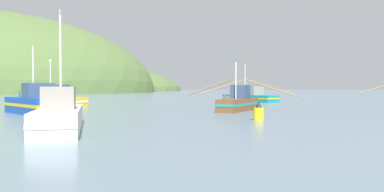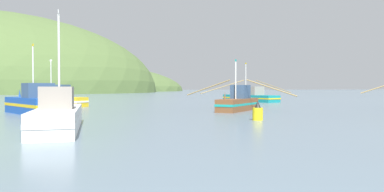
% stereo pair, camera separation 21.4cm
% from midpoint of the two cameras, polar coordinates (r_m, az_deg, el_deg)
% --- Properties ---
extents(hill_far_right, '(218.61, 174.89, 41.10)m').
position_cam_midpoint_polar(hill_far_right, '(246.91, -27.36, 0.69)').
color(hill_far_right, '#516B38').
rests_on(hill_far_right, ground).
extents(fishing_boat_yellow, '(8.70, 8.31, 5.69)m').
position_cam_midpoint_polar(fishing_boat_yellow, '(47.74, -20.69, -0.56)').
color(fishing_boat_yellow, gold).
rests_on(fishing_boat_yellow, ground).
extents(fishing_boat_blue, '(5.83, 8.34, 6.10)m').
position_cam_midpoint_polar(fishing_boat_blue, '(34.65, -23.17, -1.09)').
color(fishing_boat_blue, '#19479E').
rests_on(fishing_boat_blue, ground).
extents(fishing_boat_brown, '(8.28, 8.05, 5.00)m').
position_cam_midpoint_polar(fishing_boat_brown, '(36.33, 7.41, -0.96)').
color(fishing_boat_brown, brown).
rests_on(fishing_boat_brown, ground).
extents(fishing_boat_teal, '(18.70, 11.04, 6.32)m').
position_cam_midpoint_polar(fishing_boat_teal, '(59.83, 9.20, -0.10)').
color(fishing_boat_teal, '#147F84').
rests_on(fishing_boat_teal, ground).
extents(fishing_boat_white, '(2.26, 9.72, 6.57)m').
position_cam_midpoint_polar(fishing_boat_white, '(21.12, -19.76, -2.96)').
color(fishing_boat_white, white).
rests_on(fishing_boat_white, ground).
extents(channel_buoy, '(0.72, 0.72, 1.38)m').
position_cam_midpoint_polar(channel_buoy, '(26.08, 10.42, -2.52)').
color(channel_buoy, yellow).
rests_on(channel_buoy, ground).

